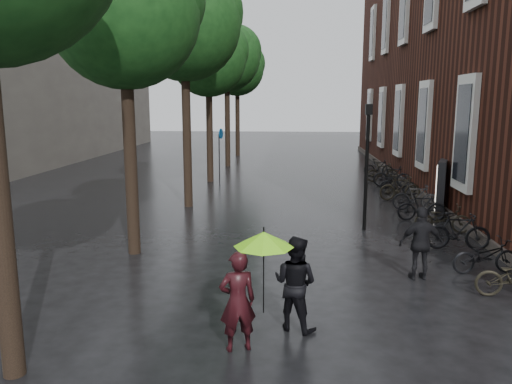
# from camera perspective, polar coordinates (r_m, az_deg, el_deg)

# --- Properties ---
(street_trees) EXTENTS (4.33, 34.03, 8.91)m
(street_trees) POSITION_cam_1_polar(r_m,az_deg,el_deg) (21.93, -6.74, 16.46)
(street_trees) COLOR black
(street_trees) RESTS_ON ground
(person_burgundy) EXTENTS (0.71, 0.58, 1.66)m
(person_burgundy) POSITION_cam_1_polar(r_m,az_deg,el_deg) (8.20, -2.12, -12.38)
(person_burgundy) COLOR black
(person_burgundy) RESTS_ON ground
(person_black) EXTENTS (1.03, 0.94, 1.70)m
(person_black) POSITION_cam_1_polar(r_m,az_deg,el_deg) (8.93, 4.49, -10.34)
(person_black) COLOR black
(person_black) RESTS_ON ground
(lime_umbrella) EXTENTS (1.00, 1.00, 1.48)m
(lime_umbrella) POSITION_cam_1_polar(r_m,az_deg,el_deg) (8.18, 0.89, -5.43)
(lime_umbrella) COLOR black
(lime_umbrella) RESTS_ON ground
(pedestrian_walking) EXTENTS (1.02, 0.51, 1.68)m
(pedestrian_walking) POSITION_cam_1_polar(r_m,az_deg,el_deg) (11.88, 18.34, -5.59)
(pedestrian_walking) COLOR black
(pedestrian_walking) RESTS_ON ground
(parked_bicycles) EXTENTS (2.06, 17.51, 1.03)m
(parked_bicycles) POSITION_cam_1_polar(r_m,az_deg,el_deg) (19.05, 17.92, -0.77)
(parked_bicycles) COLOR black
(parked_bicycles) RESTS_ON ground
(ad_lightbox) EXTENTS (0.30, 1.29, 1.95)m
(ad_lightbox) POSITION_cam_1_polar(r_m,az_deg,el_deg) (18.71, 20.41, 0.45)
(ad_lightbox) COLOR black
(ad_lightbox) RESTS_ON ground
(lamp_post) EXTENTS (0.20, 0.20, 3.90)m
(lamp_post) POSITION_cam_1_polar(r_m,az_deg,el_deg) (15.63, 12.57, 4.16)
(lamp_post) COLOR black
(lamp_post) RESTS_ON ground
(cycle_sign) EXTENTS (0.14, 0.49, 2.69)m
(cycle_sign) POSITION_cam_1_polar(r_m,az_deg,el_deg) (24.11, -4.13, 5.09)
(cycle_sign) COLOR #262628
(cycle_sign) RESTS_ON ground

